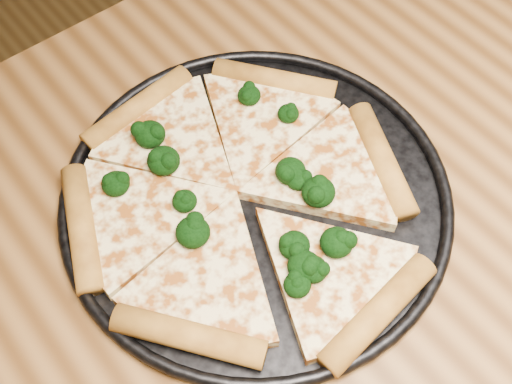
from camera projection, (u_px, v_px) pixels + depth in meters
dining_table at (395, 254)px, 0.75m from camera, size 1.20×0.90×0.75m
pizza_pan at (256, 196)px, 0.67m from camera, size 0.40×0.40×0.02m
pizza at (240, 195)px, 0.66m from camera, size 0.37×0.38×0.03m
broccoli_florets at (248, 198)px, 0.65m from camera, size 0.22×0.25×0.03m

